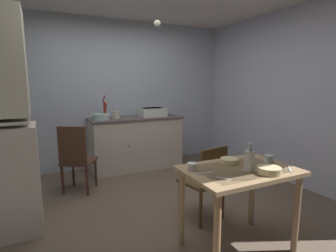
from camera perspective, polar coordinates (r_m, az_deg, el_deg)
ground_plane at (r=3.42m, az=-3.65°, el=-16.62°), size 5.35×5.35×0.00m
wall_back at (r=4.84m, az=-12.15°, el=6.69°), size 4.45×0.10×2.58m
wall_right at (r=4.43m, az=24.02°, el=5.87°), size 0.10×3.69×2.58m
counter_cabinet at (r=4.69m, az=-6.98°, el=-3.58°), size 1.58×0.64×0.91m
sink_basin at (r=4.71m, az=-3.41°, el=3.07°), size 0.44×0.34×0.15m
hand_pump at (r=4.50m, az=-13.50°, el=3.70°), size 0.05×0.27×0.39m
mixing_bowl_counter at (r=4.40m, az=-14.29°, el=1.94°), size 0.26×0.26×0.09m
stoneware_crock at (r=4.48m, az=-11.16°, el=2.38°), size 0.11×0.11×0.12m
dining_table at (r=2.44m, az=15.12°, el=-11.64°), size 0.97×0.66×0.76m
chair_far_side at (r=2.95m, az=8.14°, el=-11.58°), size 0.47×0.47×0.83m
chair_by_counter at (r=3.81m, az=-19.21°, el=-6.59°), size 0.55×0.55×0.94m
serving_bowl_wide at (r=2.53m, az=13.18°, el=-7.35°), size 0.17×0.17×0.04m
soup_bowl_small at (r=2.35m, az=21.05°, el=-8.94°), size 0.19×0.19×0.06m
teacup_mint at (r=2.29m, az=5.21°, el=-8.73°), size 0.08×0.08×0.06m
teacup_cream at (r=2.66m, az=21.02°, el=-6.65°), size 0.08×0.08×0.07m
glass_bottle at (r=2.33m, az=17.20°, el=-7.08°), size 0.08×0.08×0.25m
table_knife at (r=2.53m, az=24.90°, el=-8.48°), size 0.14×0.15×0.00m
teaspoon_near_bowl at (r=2.55m, az=20.63°, el=-8.05°), size 0.12×0.08×0.00m
teaspoon_by_cup at (r=2.22m, az=8.00°, el=-10.08°), size 0.16×0.04×0.00m
serving_spoon at (r=2.13m, az=11.83°, el=-11.07°), size 0.09×0.11×0.00m
pendant_bulb at (r=3.44m, az=-2.33°, el=21.33°), size 0.08×0.08×0.08m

